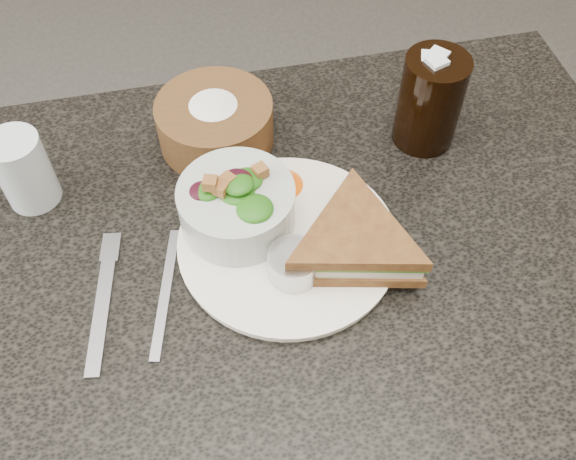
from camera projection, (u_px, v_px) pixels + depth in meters
The scene contains 11 objects.
dining_table at pixel (277, 393), 1.05m from camera, with size 1.00×0.70×0.75m, color black.
dinner_plate at pixel (288, 242), 0.76m from camera, with size 0.26×0.26×0.01m, color white.
sandwich at pixel (355, 242), 0.73m from camera, with size 0.18×0.18×0.05m, color brown, non-canonical shape.
salad_bowl at pixel (236, 200), 0.74m from camera, with size 0.14×0.14×0.08m, color #A6B0AC, non-canonical shape.
dressing_ramekin at pixel (293, 264), 0.72m from camera, with size 0.06×0.06×0.04m, color #B2B2B2.
orange_wedge at pixel (282, 178), 0.80m from camera, with size 0.06×0.06×0.02m, color #FF5E06.
fork at pixel (102, 308), 0.71m from camera, with size 0.02×0.17×0.00m, color #92959D.
knife at pixel (166, 292), 0.73m from camera, with size 0.01×0.17×0.00m, color #A0A4B0.
bread_basket at pixel (214, 117), 0.84m from camera, with size 0.15×0.15×0.09m, color brown, non-canonical shape.
cola_glass at pixel (431, 97), 0.82m from camera, with size 0.08×0.08×0.14m, color black, non-canonical shape.
water_glass at pixel (24, 170), 0.77m from camera, with size 0.07×0.07×0.10m, color silver.
Camera 1 is at (-0.07, -0.41, 1.38)m, focal length 40.00 mm.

